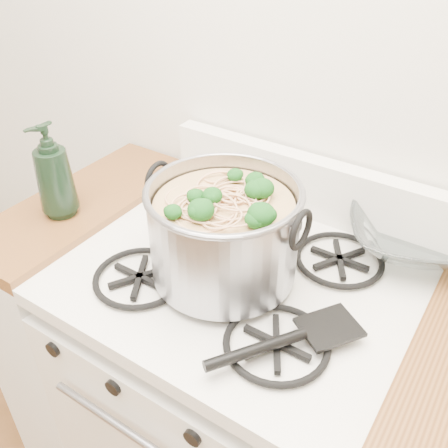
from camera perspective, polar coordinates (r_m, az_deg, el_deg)
gas_range at (r=1.47m, az=1.55°, el=-19.45°), size 0.76×0.66×0.92m
counter_left at (r=1.68m, az=-13.39°, el=-10.61°), size 0.25×0.65×0.92m
stock_pot at (r=1.03m, az=-0.00°, el=-0.96°), size 0.35×0.32×0.22m
spatula at (r=0.98m, az=12.00°, el=-11.18°), size 0.41×0.42×0.02m
glass_bowl at (r=1.24m, az=20.84°, el=-1.78°), size 0.16×0.16×0.03m
bottle at (r=1.29m, az=-18.94°, el=5.78°), size 0.11×0.11×0.25m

